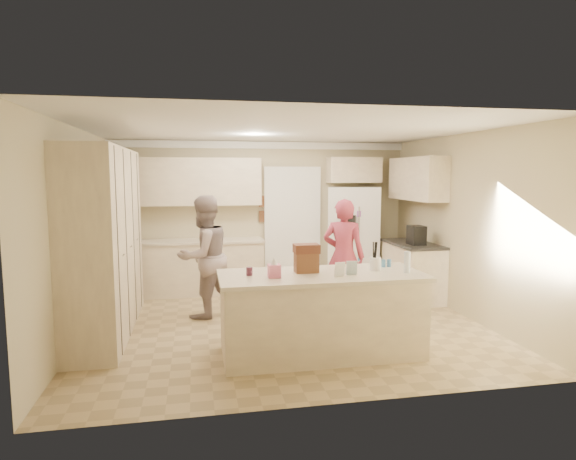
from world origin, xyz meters
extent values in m
cube|color=tan|center=(0.00, 0.00, -0.01)|extent=(5.20, 4.60, 0.02)
cube|color=white|center=(0.00, 0.00, 2.61)|extent=(5.20, 4.60, 0.02)
cube|color=#C2B58E|center=(0.00, 2.31, 1.30)|extent=(5.20, 0.02, 2.60)
cube|color=#C2B58E|center=(0.00, -2.31, 1.30)|extent=(5.20, 0.02, 2.60)
cube|color=#C2B58E|center=(-2.61, 0.00, 1.30)|extent=(0.02, 4.60, 2.60)
cube|color=#C2B58E|center=(2.61, 0.00, 1.30)|extent=(0.02, 4.60, 2.60)
cube|color=white|center=(0.00, 2.26, 2.53)|extent=(5.20, 0.08, 0.12)
cube|color=beige|center=(-2.30, 0.20, 1.18)|extent=(0.60, 2.60, 2.35)
cube|color=beige|center=(-1.15, 2.00, 0.44)|extent=(2.20, 0.60, 0.88)
cube|color=#C0B49C|center=(-1.15, 1.99, 0.90)|extent=(2.24, 0.63, 0.04)
cube|color=beige|center=(-1.15, 2.12, 1.90)|extent=(2.20, 0.35, 0.80)
cube|color=black|center=(0.55, 2.28, 1.05)|extent=(0.90, 0.06, 2.10)
cube|color=white|center=(0.55, 2.24, 1.05)|extent=(1.02, 0.03, 2.22)
cube|color=brown|center=(0.02, 2.27, 1.55)|extent=(0.15, 0.02, 0.20)
cube|color=brown|center=(0.02, 2.27, 1.28)|extent=(0.15, 0.02, 0.20)
cube|color=white|center=(1.65, 2.03, 0.90)|extent=(1.09, 0.97, 1.80)
cube|color=gray|center=(1.65, 1.67, 0.90)|extent=(0.02, 0.02, 1.78)
cube|color=black|center=(1.43, 1.66, 1.15)|extent=(0.22, 0.03, 0.35)
cylinder|color=silver|center=(1.60, 1.66, 1.05)|extent=(0.02, 0.02, 0.85)
cylinder|color=silver|center=(1.70, 1.66, 1.05)|extent=(0.02, 0.02, 0.85)
cube|color=beige|center=(1.65, 2.12, 2.10)|extent=(0.95, 0.35, 0.45)
cube|color=beige|center=(2.30, 1.00, 0.44)|extent=(0.60, 1.20, 0.88)
cube|color=#2D2B28|center=(2.29, 1.00, 0.90)|extent=(0.63, 1.24, 0.04)
cube|color=beige|center=(2.43, 1.20, 1.95)|extent=(0.35, 1.50, 0.70)
cube|color=black|center=(2.25, 0.80, 1.07)|extent=(0.22, 0.28, 0.30)
cube|color=beige|center=(0.20, -1.10, 0.44)|extent=(2.20, 0.90, 0.88)
cube|color=#C0B49C|center=(0.20, -1.10, 0.90)|extent=(2.28, 0.96, 0.05)
cylinder|color=white|center=(0.85, -1.05, 1.00)|extent=(0.13, 0.13, 0.15)
cube|color=pink|center=(-0.35, -1.20, 1.00)|extent=(0.13, 0.13, 0.14)
cone|color=white|center=(-0.35, -1.20, 1.10)|extent=(0.08, 0.08, 0.08)
cube|color=brown|center=(0.05, -1.00, 1.04)|extent=(0.26, 0.18, 0.22)
cube|color=#592D1E|center=(0.05, -1.00, 1.20)|extent=(0.28, 0.20, 0.10)
cylinder|color=#59263F|center=(-0.60, -1.05, 0.97)|extent=(0.07, 0.07, 0.09)
cube|color=white|center=(0.35, -1.30, 1.01)|extent=(0.12, 0.06, 0.16)
cube|color=silver|center=(0.50, -1.25, 1.01)|extent=(0.12, 0.05, 0.16)
cylinder|color=silver|center=(1.15, -1.25, 1.04)|extent=(0.07, 0.07, 0.24)
cylinder|color=teal|center=(1.02, -0.88, 0.97)|extent=(0.05, 0.05, 0.09)
cylinder|color=teal|center=(1.09, -0.88, 0.97)|extent=(0.05, 0.05, 0.09)
imported|color=gray|center=(-1.06, 0.62, 0.87)|extent=(1.07, 1.03, 1.73)
imported|color=#A22F4D|center=(0.94, 0.43, 0.84)|extent=(0.73, 0.65, 1.68)
camera|label=1|loc=(-1.16, -6.20, 2.02)|focal=30.00mm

